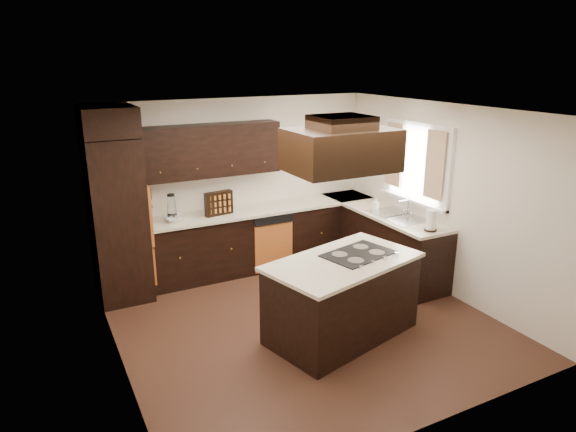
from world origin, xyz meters
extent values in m
cube|color=#573121|center=(0.00, 0.00, -0.01)|extent=(4.20, 4.20, 0.02)
cube|color=white|center=(0.00, 0.00, 2.51)|extent=(4.20, 4.20, 0.02)
cube|color=silver|center=(0.00, 2.11, 1.25)|extent=(4.20, 0.02, 2.50)
cube|color=silver|center=(0.00, -2.11, 1.25)|extent=(4.20, 0.02, 2.50)
cube|color=silver|center=(-2.11, 0.00, 1.25)|extent=(0.02, 4.20, 2.50)
cube|color=silver|center=(2.11, 0.00, 1.25)|extent=(0.02, 4.20, 2.50)
cube|color=black|center=(-1.78, 1.71, 1.06)|extent=(0.65, 0.75, 2.12)
cube|color=orange|center=(-1.43, 1.71, 1.12)|extent=(0.05, 0.62, 0.78)
cube|color=black|center=(0.03, 1.80, 0.44)|extent=(2.93, 0.60, 0.88)
cube|color=black|center=(1.80, 0.90, 0.44)|extent=(0.60, 2.40, 0.88)
cube|color=beige|center=(0.03, 1.79, 0.90)|extent=(2.93, 0.63, 0.04)
cube|color=beige|center=(1.79, 0.90, 0.90)|extent=(0.63, 2.40, 0.04)
cube|color=black|center=(-0.43, 1.93, 1.81)|extent=(2.00, 0.34, 0.72)
cube|color=orange|center=(0.33, 1.50, 0.40)|extent=(0.60, 0.05, 0.72)
cube|color=white|center=(2.07, 0.55, 1.65)|extent=(0.06, 1.32, 1.12)
cube|color=white|center=(2.10, 0.55, 1.65)|extent=(0.00, 1.20, 1.00)
cube|color=beige|center=(2.01, 0.13, 1.70)|extent=(0.02, 0.34, 0.90)
cube|color=beige|center=(2.01, 0.97, 1.70)|extent=(0.02, 0.34, 0.90)
cube|color=silver|center=(1.80, 0.55, 0.92)|extent=(0.52, 0.84, 0.01)
cube|color=black|center=(0.23, -0.46, 0.44)|extent=(1.82, 1.28, 0.88)
cube|color=beige|center=(0.23, -0.46, 0.90)|extent=(1.90, 1.35, 0.04)
cube|color=black|center=(0.48, -0.40, 0.93)|extent=(0.88, 0.70, 0.01)
cube|color=black|center=(0.10, -0.55, 2.16)|extent=(1.05, 0.72, 0.42)
cube|color=black|center=(0.10, -0.55, 2.44)|extent=(0.55, 0.50, 0.13)
cylinder|color=silver|center=(-1.06, 1.75, 0.97)|extent=(0.15, 0.15, 0.10)
cone|color=silver|center=(-1.06, 1.75, 1.15)|extent=(0.13, 0.13, 0.26)
cube|color=black|center=(-0.40, 1.76, 1.09)|extent=(0.41, 0.16, 0.34)
imported|color=white|center=(-1.03, 1.76, 0.95)|extent=(0.28, 0.28, 0.07)
imported|color=white|center=(1.74, 0.98, 1.00)|extent=(0.09, 0.09, 0.16)
cylinder|color=white|center=(1.76, -0.15, 1.06)|extent=(0.16, 0.16, 0.28)
camera|label=1|loc=(-2.70, -4.83, 3.05)|focal=32.00mm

